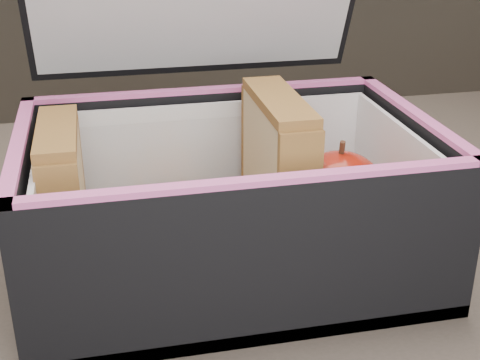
% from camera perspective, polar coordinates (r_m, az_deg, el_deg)
% --- Properties ---
extents(lunch_bag, '(0.28, 0.26, 0.27)m').
position_cam_1_polar(lunch_bag, '(0.47, -1.05, -0.81)').
color(lunch_bag, black).
rests_on(lunch_bag, kitchen_table).
extents(plastic_tub, '(0.19, 0.14, 0.08)m').
position_cam_1_polar(plastic_tub, '(0.47, -5.57, -2.32)').
color(plastic_tub, white).
rests_on(plastic_tub, lunch_bag).
extents(sandwich_left, '(0.03, 0.09, 0.10)m').
position_cam_1_polar(sandwich_left, '(0.46, -14.76, -1.54)').
color(sandwich_left, '#C8B783').
rests_on(sandwich_left, plastic_tub).
extents(sandwich_right, '(0.03, 0.10, 0.11)m').
position_cam_1_polar(sandwich_right, '(0.47, 3.21, 0.64)').
color(sandwich_right, '#C8B783').
rests_on(sandwich_right, plastic_tub).
extents(carrot_sticks, '(0.05, 0.12, 0.03)m').
position_cam_1_polar(carrot_sticks, '(0.48, -4.80, -3.82)').
color(carrot_sticks, '#EF5D02').
rests_on(carrot_sticks, plastic_tub).
extents(paper_napkin, '(0.09, 0.09, 0.01)m').
position_cam_1_polar(paper_napkin, '(0.51, 8.46, -4.56)').
color(paper_napkin, white).
rests_on(paper_napkin, lunch_bag).
extents(red_apple, '(0.08, 0.08, 0.07)m').
position_cam_1_polar(red_apple, '(0.49, 8.45, -1.18)').
color(red_apple, maroon).
rests_on(red_apple, paper_napkin).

